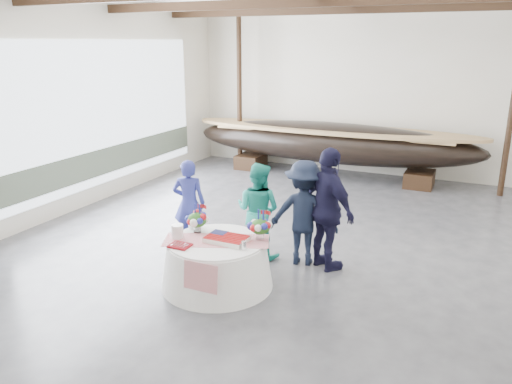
% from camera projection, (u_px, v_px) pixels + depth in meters
% --- Properties ---
extents(floor, '(10.00, 12.00, 0.01)m').
position_uv_depth(floor, '(287.00, 247.00, 8.99)').
color(floor, '#3D3D42').
rests_on(floor, ground).
extents(wall_back, '(10.00, 0.02, 4.50)m').
position_uv_depth(wall_back, '(369.00, 92.00, 13.56)').
color(wall_back, silver).
rests_on(wall_back, ground).
extents(wall_left, '(0.02, 12.00, 4.50)m').
position_uv_depth(wall_left, '(65.00, 107.00, 10.35)').
color(wall_left, silver).
rests_on(wall_left, ground).
extents(pavilion_structure, '(9.80, 11.76, 4.50)m').
position_uv_depth(pavilion_structure, '(310.00, 15.00, 8.59)').
color(pavilion_structure, black).
rests_on(pavilion_structure, ground).
extents(open_bay, '(0.03, 7.00, 3.20)m').
position_uv_depth(open_bay, '(102.00, 121.00, 11.32)').
color(open_bay, silver).
rests_on(open_bay, ground).
extents(longboat_display, '(7.94, 1.59, 1.49)m').
position_uv_depth(longboat_display, '(330.00, 142.00, 13.46)').
color(longboat_display, black).
rests_on(longboat_display, ground).
extents(banquet_table, '(1.68, 1.68, 0.73)m').
position_uv_depth(banquet_table, '(217.00, 263.00, 7.50)').
color(banquet_table, white).
rests_on(banquet_table, ground).
extents(tabletop_items, '(1.65, 1.10, 0.40)m').
position_uv_depth(tabletop_items, '(221.00, 228.00, 7.49)').
color(tabletop_items, '#B31124').
rests_on(tabletop_items, banquet_table).
extents(guest_woman_blue, '(0.68, 0.56, 1.59)m').
position_uv_depth(guest_woman_blue, '(189.00, 203.00, 8.88)').
color(guest_woman_blue, navy).
rests_on(guest_woman_blue, ground).
extents(guest_woman_teal, '(0.84, 0.68, 1.64)m').
position_uv_depth(guest_woman_teal, '(258.00, 210.00, 8.43)').
color(guest_woman_teal, teal).
rests_on(guest_woman_teal, ground).
extents(guest_man_left, '(1.24, 0.87, 1.75)m').
position_uv_depth(guest_man_left, '(304.00, 213.00, 8.14)').
color(guest_man_left, black).
rests_on(guest_man_left, ground).
extents(guest_man_right, '(1.24, 1.08, 2.00)m').
position_uv_depth(guest_man_right, '(328.00, 210.00, 7.89)').
color(guest_man_right, black).
rests_on(guest_man_right, ground).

